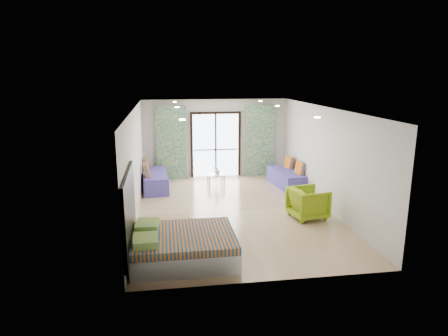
{
  "coord_description": "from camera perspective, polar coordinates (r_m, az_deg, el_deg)",
  "views": [
    {
      "loc": [
        -1.75,
        -9.93,
        3.56
      ],
      "look_at": [
        -0.25,
        0.1,
        1.15
      ],
      "focal_mm": 32.0,
      "sensor_mm": 36.0,
      "label": 1
    }
  ],
  "objects": [
    {
      "name": "downlight_a",
      "position": [
        7.99,
        -5.99,
        6.89
      ],
      "size": [
        0.12,
        0.12,
        0.02
      ],
      "primitive_type": "cylinder",
      "color": "#FFE0B2",
      "rests_on": "ceiling"
    },
    {
      "name": "wall_back",
      "position": [
        13.97,
        -1.22,
        4.27
      ],
      "size": [
        5.0,
        0.01,
        2.7
      ],
      "primitive_type": null,
      "color": "silver",
      "rests_on": "ground"
    },
    {
      "name": "bed",
      "position": [
        7.95,
        -5.89,
        -11.06
      ],
      "size": [
        1.98,
        1.61,
        0.68
      ],
      "color": "silver",
      "rests_on": "floor"
    },
    {
      "name": "wall_right",
      "position": [
        11.03,
        14.35,
        1.38
      ],
      "size": [
        0.01,
        7.5,
        2.7
      ],
      "primitive_type": null,
      "color": "silver",
      "rests_on": "ground"
    },
    {
      "name": "ceiling",
      "position": [
        10.12,
        1.49,
        8.49
      ],
      "size": [
        5.0,
        7.5,
        0.01
      ],
      "primitive_type": null,
      "color": "silver",
      "rests_on": "ground"
    },
    {
      "name": "floor",
      "position": [
        10.7,
        1.4,
        -6.08
      ],
      "size": [
        5.0,
        7.5,
        0.01
      ],
      "primitive_type": null,
      "color": "tan",
      "rests_on": "ground"
    },
    {
      "name": "wall_front",
      "position": [
        6.8,
        6.93,
        -5.73
      ],
      "size": [
        5.0,
        0.01,
        2.7
      ],
      "primitive_type": null,
      "color": "silver",
      "rests_on": "ground"
    },
    {
      "name": "daybed_right",
      "position": [
        13.05,
        9.0,
        -1.37
      ],
      "size": [
        0.88,
        1.86,
        0.89
      ],
      "rotation": [
        0.0,
        0.0,
        0.11
      ],
      "color": "#4B429E",
      "rests_on": "floor"
    },
    {
      "name": "daybed_left",
      "position": [
        12.77,
        -9.88,
        -1.66
      ],
      "size": [
        0.86,
        1.95,
        0.94
      ],
      "rotation": [
        0.0,
        0.0,
        0.06
      ],
      "color": "#4B429E",
      "rests_on": "floor"
    },
    {
      "name": "downlight_e",
      "position": [
        12.97,
        -7.04,
        9.33
      ],
      "size": [
        0.12,
        0.12,
        0.02
      ],
      "primitive_type": "cylinder",
      "color": "#FFE0B2",
      "rests_on": "ceiling"
    },
    {
      "name": "switch_plate",
      "position": [
        8.88,
        -12.83,
        -3.41
      ],
      "size": [
        0.02,
        0.1,
        0.1
      ],
      "primitive_type": "cube",
      "color": "silver",
      "rests_on": "wall_left"
    },
    {
      "name": "wall_left",
      "position": [
        10.2,
        -12.52,
        0.53
      ],
      "size": [
        0.01,
        7.5,
        2.7
      ],
      "primitive_type": null,
      "color": "silver",
      "rests_on": "ground"
    },
    {
      "name": "balcony_door",
      "position": [
        13.96,
        -1.2,
        3.87
      ],
      "size": [
        1.76,
        0.08,
        2.28
      ],
      "color": "black",
      "rests_on": "floor"
    },
    {
      "name": "vase",
      "position": [
        13.02,
        -0.95,
        -0.45
      ],
      "size": [
        0.22,
        0.23,
        0.18
      ],
      "primitive_type": "imported",
      "rotation": [
        0.0,
        0.0,
        -0.27
      ],
      "color": "white",
      "rests_on": "coffee_table"
    },
    {
      "name": "curtain_right",
      "position": [
        14.09,
        5.16,
        3.88
      ],
      "size": [
        1.0,
        0.1,
        2.5
      ],
      "primitive_type": "cube",
      "color": "white",
      "rests_on": "floor"
    },
    {
      "name": "armchair",
      "position": [
        10.26,
        11.94,
        -4.7
      ],
      "size": [
        0.92,
        0.96,
        0.86
      ],
      "primitive_type": "imported",
      "rotation": [
        0.0,
        0.0,
        1.75
      ],
      "color": "#88A915",
      "rests_on": "floor"
    },
    {
      "name": "downlight_b",
      "position": [
        8.58,
        13.17,
        7.06
      ],
      "size": [
        0.12,
        0.12,
        0.02
      ],
      "primitive_type": "cylinder",
      "color": "#FFE0B2",
      "rests_on": "ceiling"
    },
    {
      "name": "downlight_d",
      "position": [
        11.41,
        7.62,
        8.78
      ],
      "size": [
        0.12,
        0.12,
        0.02
      ],
      "primitive_type": "cylinder",
      "color": "#FFE0B2",
      "rests_on": "ceiling"
    },
    {
      "name": "downlight_f",
      "position": [
        13.34,
        5.23,
        9.49
      ],
      "size": [
        0.12,
        0.12,
        0.02
      ],
      "primitive_type": "cylinder",
      "color": "#FFE0B2",
      "rests_on": "ceiling"
    },
    {
      "name": "headboard",
      "position": [
        7.69,
        -13.4,
        -6.08
      ],
      "size": [
        0.06,
        2.1,
        1.5
      ],
      "primitive_type": "cube",
      "color": "black",
      "rests_on": "floor"
    },
    {
      "name": "coffee_table",
      "position": [
        13.01,
        -1.18,
        -1.05
      ],
      "size": [
        0.55,
        0.55,
        0.63
      ],
      "rotation": [
        0.0,
        0.0,
        0.02
      ],
      "color": "silver",
      "rests_on": "floor"
    },
    {
      "name": "balcony_rail",
      "position": [
        14.02,
        -1.2,
        2.64
      ],
      "size": [
        1.52,
        0.03,
        0.04
      ],
      "primitive_type": "cube",
      "color": "#595451",
      "rests_on": "balcony_door"
    },
    {
      "name": "downlight_c",
      "position": [
        10.97,
        -6.74,
        8.62
      ],
      "size": [
        0.12,
        0.12,
        0.02
      ],
      "primitive_type": "cylinder",
      "color": "#FFE0B2",
      "rests_on": "ceiling"
    },
    {
      "name": "curtain_left",
      "position": [
        13.7,
        -7.57,
        3.55
      ],
      "size": [
        1.0,
        0.1,
        2.5
      ],
      "primitive_type": "cube",
      "color": "white",
      "rests_on": "floor"
    }
  ]
}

